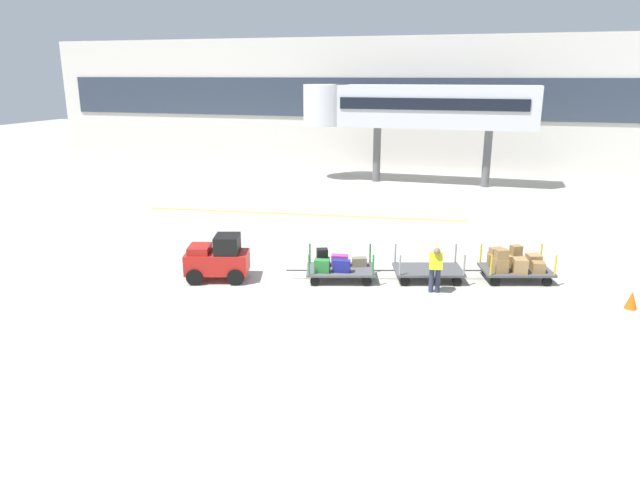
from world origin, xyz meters
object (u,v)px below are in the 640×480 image
at_px(baggage_handler, 435,267).
at_px(safety_cone_near, 632,300).
at_px(baggage_tug, 218,259).
at_px(baggage_cart_middle, 428,270).
at_px(baggage_cart_lead, 337,266).
at_px(baggage_cart_tail, 514,264).

xyz_separation_m(baggage_handler, safety_cone_near, (5.81, 0.35, -0.59)).
height_order(baggage_tug, baggage_cart_middle, baggage_tug).
bearing_deg(baggage_handler, baggage_cart_lead, 174.38).
relative_size(baggage_cart_tail, safety_cone_near, 5.61).
xyz_separation_m(baggage_cart_lead, safety_cone_near, (9.13, 0.02, -0.21)).
relative_size(baggage_cart_middle, safety_cone_near, 5.61).
distance_m(baggage_cart_lead, safety_cone_near, 9.13).
bearing_deg(baggage_tug, baggage_cart_middle, 16.21).
height_order(baggage_tug, safety_cone_near, baggage_tug).
relative_size(baggage_cart_lead, baggage_handler, 1.97).
bearing_deg(baggage_cart_middle, baggage_handler, -73.74).
distance_m(baggage_cart_lead, baggage_handler, 3.36).
relative_size(baggage_cart_tail, baggage_handler, 1.97).
xyz_separation_m(baggage_cart_middle, safety_cone_near, (6.15, -0.83, -0.07)).
bearing_deg(safety_cone_near, baggage_cart_tail, 153.54).
relative_size(baggage_cart_lead, baggage_cart_tail, 1.00).
bearing_deg(baggage_handler, safety_cone_near, 3.40).
xyz_separation_m(baggage_cart_middle, baggage_cart_tail, (2.82, 0.83, 0.22)).
height_order(baggage_cart_middle, baggage_handler, baggage_handler).
xyz_separation_m(baggage_tug, baggage_handler, (7.22, 0.82, 0.11)).
height_order(baggage_tug, baggage_cart_tail, baggage_tug).
height_order(baggage_cart_tail, safety_cone_near, baggage_cart_tail).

